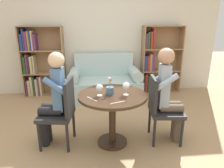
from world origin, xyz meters
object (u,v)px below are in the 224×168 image
object	(u,v)px
person_right	(169,94)
flower_vase	(110,89)
person_left	(53,98)
bookshelf_left	(38,63)
bookshelf_right	(156,61)
chair_right	(161,107)
wine_glass_right	(126,86)
couch	(105,83)
wine_glass_left	(99,88)
chair_left	(61,110)

from	to	relation	value
person_right	flower_vase	size ratio (longest dim) A/B	5.81
person_left	bookshelf_left	bearing A→B (deg)	-153.32
bookshelf_right	bookshelf_left	bearing A→B (deg)	-179.90
person_right	bookshelf_left	bearing A→B (deg)	52.87
bookshelf_right	chair_right	world-z (taller)	bookshelf_right
bookshelf_left	wine_glass_right	world-z (taller)	bookshelf_left
person_left	wine_glass_right	distance (m)	0.93
couch	wine_glass_right	size ratio (longest dim) A/B	9.29
bookshelf_left	wine_glass_right	distance (m)	2.60
person_left	person_right	bearing A→B (deg)	95.68
chair_right	person_left	world-z (taller)	person_left
bookshelf_left	person_left	xyz separation A→B (m)	(0.68, -1.95, -0.06)
bookshelf_left	bookshelf_right	xyz separation A→B (m)	(2.61, 0.00, -0.00)
person_left	bookshelf_right	bearing A→B (deg)	142.98
chair_right	person_right	size ratio (longest dim) A/B	0.70
person_right	wine_glass_right	distance (m)	0.59
bookshelf_right	wine_glass_left	world-z (taller)	bookshelf_right
couch	wine_glass_right	distance (m)	1.86
chair_right	person_left	distance (m)	1.41
chair_left	wine_glass_right	bearing A→B (deg)	92.39
bookshelf_left	chair_right	xyz separation A→B (m)	(2.08, -1.99, -0.23)
bookshelf_right	chair_right	xyz separation A→B (m)	(-0.52, -1.99, -0.23)
bookshelf_left	chair_left	xyz separation A→B (m)	(0.77, -1.97, -0.23)
chair_left	wine_glass_left	size ratio (longest dim) A/B	6.15
bookshelf_right	person_left	world-z (taller)	bookshelf_right
bookshelf_left	wine_glass_left	world-z (taller)	bookshelf_left
person_right	flower_vase	xyz separation A→B (m)	(-0.77, 0.01, 0.09)
couch	flower_vase	bearing A→B (deg)	-90.97
bookshelf_right	person_left	bearing A→B (deg)	-134.53
wine_glass_left	wine_glass_right	xyz separation A→B (m)	(0.33, -0.00, 0.01)
bookshelf_right	chair_left	xyz separation A→B (m)	(-1.84, -1.98, -0.23)
person_left	flower_vase	size ratio (longest dim) A/B	5.65
person_right	chair_right	bearing A→B (deg)	86.16
chair_right	wine_glass_left	world-z (taller)	chair_right
chair_right	wine_glass_left	size ratio (longest dim) A/B	6.15
bookshelf_left	wine_glass_right	xyz separation A→B (m)	(1.59, -2.05, 0.10)
bookshelf_left	chair_left	distance (m)	2.13
person_left	wine_glass_left	xyz separation A→B (m)	(0.58, -0.09, 0.15)
bookshelf_right	chair_left	world-z (taller)	bookshelf_right
chair_left	flower_vase	distance (m)	0.69
bookshelf_right	chair_left	bearing A→B (deg)	-132.90
couch	bookshelf_left	world-z (taller)	bookshelf_left
chair_right	couch	bearing A→B (deg)	26.49
couch	wine_glass_left	bearing A→B (deg)	-95.22
wine_glass_right	flower_vase	world-z (taller)	flower_vase
chair_right	flower_vase	world-z (taller)	flower_vase
wine_glass_left	chair_right	bearing A→B (deg)	3.94
couch	bookshelf_left	xyz separation A→B (m)	(-1.43, 0.27, 0.41)
chair_right	person_right	bearing A→B (deg)	-93.84
bookshelf_right	wine_glass_left	size ratio (longest dim) A/B	10.27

